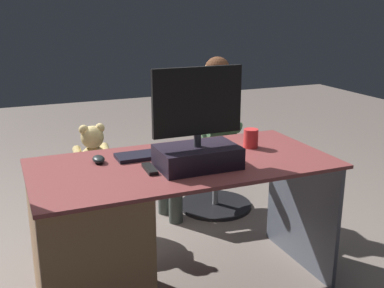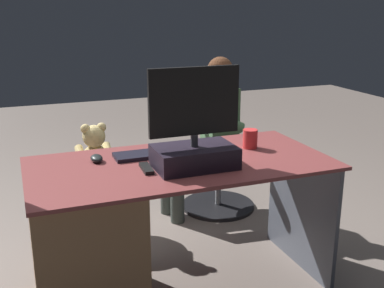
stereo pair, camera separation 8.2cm
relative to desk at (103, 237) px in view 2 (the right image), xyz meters
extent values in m
plane|color=slate|center=(-0.41, -0.41, -0.38)|extent=(10.00, 10.00, 0.00)
cube|color=brown|center=(-0.41, 0.00, 0.33)|extent=(1.52, 0.74, 0.02)
cube|color=#976F4B|center=(0.09, 0.00, -0.03)|extent=(0.49, 0.69, 0.71)
cube|color=#4C515D|center=(-1.15, 0.00, -0.03)|extent=(0.02, 0.67, 0.71)
cube|color=black|center=(-0.45, 0.10, 0.40)|extent=(0.39, 0.25, 0.11)
cylinder|color=#333338|center=(-0.45, 0.10, 0.48)|extent=(0.04, 0.04, 0.06)
cube|color=black|center=(-0.45, 0.10, 0.67)|extent=(0.45, 0.02, 0.32)
cube|color=black|center=(-0.45, 0.08, 0.67)|extent=(0.41, 0.00, 0.29)
cube|color=black|center=(-0.32, -0.15, 0.35)|extent=(0.42, 0.14, 0.02)
ellipsoid|color=black|center=(-0.02, -0.15, 0.36)|extent=(0.06, 0.10, 0.04)
cylinder|color=red|center=(-0.85, -0.09, 0.40)|extent=(0.08, 0.08, 0.10)
cube|color=black|center=(-0.22, 0.06, 0.35)|extent=(0.05, 0.15, 0.02)
cube|color=silver|center=(-0.49, 0.01, 0.36)|extent=(0.27, 0.33, 0.02)
cylinder|color=black|center=(-0.11, -0.81, -0.37)|extent=(0.53, 0.53, 0.03)
cylinder|color=gray|center=(-0.11, -0.81, -0.18)|extent=(0.04, 0.04, 0.35)
cylinder|color=navy|center=(-0.11, -0.81, 0.02)|extent=(0.40, 0.40, 0.06)
ellipsoid|color=#D8BE79|center=(-0.11, -0.81, 0.14)|extent=(0.18, 0.15, 0.19)
sphere|color=#D8BE79|center=(-0.11, -0.81, 0.30)|extent=(0.15, 0.15, 0.15)
sphere|color=beige|center=(-0.11, -0.87, 0.29)|extent=(0.06, 0.06, 0.06)
sphere|color=#D8BE79|center=(-0.16, -0.81, 0.35)|extent=(0.06, 0.06, 0.06)
sphere|color=#D8BE79|center=(-0.06, -0.81, 0.35)|extent=(0.06, 0.06, 0.06)
cylinder|color=#D8BE79|center=(-0.20, -0.84, 0.18)|extent=(0.05, 0.14, 0.10)
cylinder|color=#D8BE79|center=(-0.02, -0.84, 0.18)|extent=(0.05, 0.14, 0.10)
cylinder|color=#D8BE79|center=(-0.16, -0.91, 0.08)|extent=(0.06, 0.11, 0.06)
cylinder|color=#D8BE79|center=(-0.06, -0.91, 0.08)|extent=(0.06, 0.11, 0.06)
cylinder|color=black|center=(-1.04, -0.91, -0.37)|extent=(0.55, 0.55, 0.03)
cylinder|color=gray|center=(-1.04, -0.91, -0.18)|extent=(0.04, 0.04, 0.35)
cylinder|color=#44484E|center=(-1.04, -0.91, 0.02)|extent=(0.41, 0.41, 0.06)
cube|color=#486D47|center=(-1.04, -0.91, 0.30)|extent=(0.24, 0.34, 0.50)
sphere|color=tan|center=(-1.04, -0.91, 0.65)|extent=(0.20, 0.20, 0.20)
sphere|color=#502F1C|center=(-1.04, -0.91, 0.67)|extent=(0.18, 0.18, 0.18)
cylinder|color=#486D47|center=(-0.92, -0.70, 0.38)|extent=(0.40, 0.12, 0.24)
cylinder|color=#486D47|center=(-0.87, -1.09, 0.38)|extent=(0.40, 0.12, 0.24)
cylinder|color=#3B433D|center=(-0.85, -0.80, 0.07)|extent=(0.40, 0.15, 0.11)
cylinder|color=#3B433D|center=(-0.66, -0.78, -0.17)|extent=(0.10, 0.10, 0.43)
cylinder|color=#3B433D|center=(-0.83, -0.98, 0.07)|extent=(0.40, 0.15, 0.11)
cylinder|color=#3B433D|center=(-0.64, -0.96, -0.17)|extent=(0.10, 0.10, 0.43)
camera|label=1|loc=(0.42, 2.11, 1.11)|focal=44.33mm
camera|label=2|loc=(0.34, 2.14, 1.11)|focal=44.33mm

